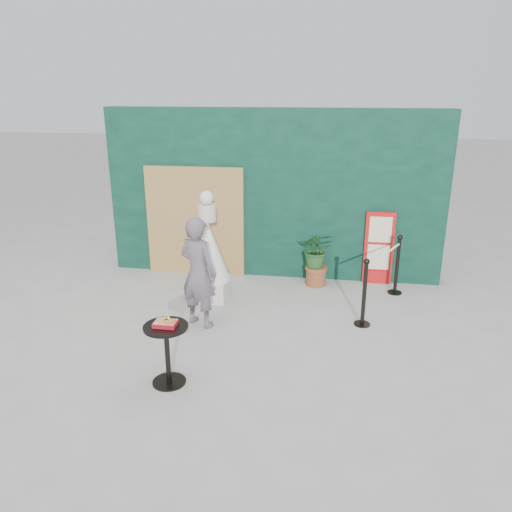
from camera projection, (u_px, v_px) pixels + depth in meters
The scene contains 10 objects.
ground at pixel (242, 359), 6.46m from camera, with size 60.00×60.00×0.00m, color #ADAAA5.
back_wall at pixel (273, 195), 8.92m from camera, with size 6.00×0.30×3.00m, color black.
bamboo_fence at pixel (195, 222), 9.09m from camera, with size 1.80×0.08×2.00m, color tan.
woman at pixel (198, 272), 7.13m from camera, with size 0.60×0.39×1.64m, color #65565F.
menu_board at pixel (379, 248), 8.73m from camera, with size 0.50×0.07×1.30m.
statue at pixel (208, 256), 8.09m from camera, with size 0.70×0.70×1.80m.
cafe_table at pixel (167, 345), 5.78m from camera, with size 0.52×0.52×0.75m.
food_basket at pixel (166, 323), 5.68m from camera, with size 0.26×0.19×0.11m.
planter at pixel (317, 254), 8.67m from camera, with size 0.58×0.50×0.98m.
stanchion_barrier at pixel (382, 279), 7.78m from camera, with size 0.84×1.54×1.03m.
Camera 1 is at (1.07, -5.58, 3.35)m, focal length 35.00 mm.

